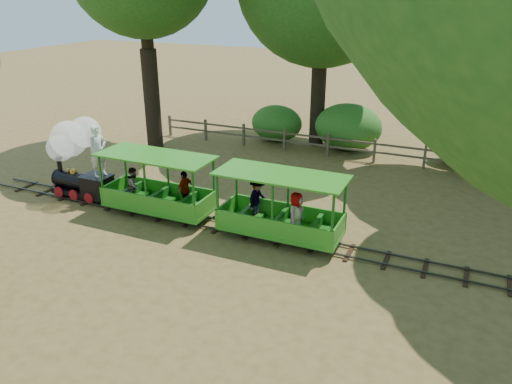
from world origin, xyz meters
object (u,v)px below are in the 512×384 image
at_px(carriage_front, 158,192).
at_px(fence, 351,146).
at_px(carriage_rear, 277,212).
at_px(locomotive, 76,152).

height_order(carriage_front, fence, carriage_front).
distance_m(carriage_rear, fence, 7.98).
bearing_deg(carriage_rear, carriage_front, -179.46).
relative_size(carriage_front, fence, 0.20).
height_order(locomotive, carriage_rear, locomotive).
height_order(carriage_front, carriage_rear, same).
bearing_deg(fence, carriage_front, -117.66).
distance_m(carriage_front, fence, 9.05).
xyz_separation_m(locomotive, fence, (7.46, 7.92, -1.09)).
xyz_separation_m(carriage_front, fence, (4.20, 8.02, -0.22)).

